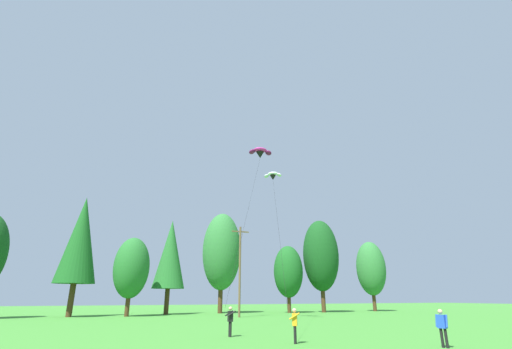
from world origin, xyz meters
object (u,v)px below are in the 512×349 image
utility_pole (240,268)px  kite_flyer_far (442,325)px  parafoil_kite_high_magenta (260,153)px  kite_flyer_mid (295,322)px  parafoil_kite_mid_white (273,176)px  kite_flyer_near (230,319)px

utility_pole → kite_flyer_far: size_ratio=6.24×
parafoil_kite_high_magenta → kite_flyer_mid: bearing=-107.9°
kite_flyer_mid → kite_flyer_far: size_ratio=1.00×
parafoil_kite_high_magenta → parafoil_kite_mid_white: (0.84, -1.58, -3.24)m
utility_pole → parafoil_kite_high_magenta: size_ratio=0.61×
utility_pole → kite_flyer_mid: bearing=-103.4°
kite_flyer_near → kite_flyer_far: size_ratio=1.00×
parafoil_kite_high_magenta → kite_flyer_near: bearing=-119.9°
kite_flyer_far → parafoil_kite_mid_white: parafoil_kite_mid_white is taller
utility_pole → kite_flyer_far: (-0.13, -28.46, -4.55)m
utility_pole → kite_flyer_mid: size_ratio=6.24×
kite_flyer_far → parafoil_kite_mid_white: (1.00, 20.54, 13.96)m
parafoil_kite_high_magenta → parafoil_kite_mid_white: size_ratio=1.00×
kite_flyer_near → parafoil_kite_high_magenta: (7.85, 13.68, 17.19)m
kite_flyer_near → utility_pole: bearing=68.6°
utility_pole → kite_flyer_far: bearing=-90.3°
utility_pole → kite_flyer_near: bearing=-111.4°
kite_flyer_near → kite_flyer_mid: 4.81m
parafoil_kite_mid_white → kite_flyer_mid: bearing=-112.1°
kite_flyer_mid → kite_flyer_far: bearing=-35.6°
utility_pole → parafoil_kite_high_magenta: 14.15m
kite_flyer_near → kite_flyer_mid: bearing=-65.2°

